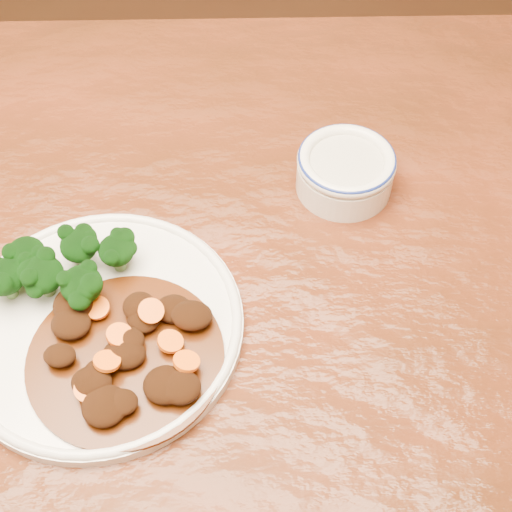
# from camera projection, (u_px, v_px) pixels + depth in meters

# --- Properties ---
(ground) EXTENTS (4.00, 4.00, 0.00)m
(ground) POSITION_uv_depth(u_px,v_px,m) (167.00, 507.00, 1.34)
(ground) COLOR #472011
(ground) RESTS_ON ground
(dining_table) EXTENTS (1.60, 1.08, 0.75)m
(dining_table) POSITION_uv_depth(u_px,v_px,m) (108.00, 317.00, 0.81)
(dining_table) COLOR #612411
(dining_table) RESTS_ON ground
(dinner_plate) EXTENTS (0.28, 0.28, 0.02)m
(dinner_plate) POSITION_uv_depth(u_px,v_px,m) (101.00, 325.00, 0.70)
(dinner_plate) COLOR white
(dinner_plate) RESTS_ON dining_table
(broccoli_florets) EXTENTS (0.14, 0.09, 0.05)m
(broccoli_florets) POSITION_uv_depth(u_px,v_px,m) (57.00, 267.00, 0.70)
(broccoli_florets) COLOR #5E8B48
(broccoli_florets) RESTS_ON dinner_plate
(mince_stew) EXTENTS (0.19, 0.19, 0.03)m
(mince_stew) POSITION_uv_depth(u_px,v_px,m) (128.00, 352.00, 0.66)
(mince_stew) COLOR #4F2208
(mince_stew) RESTS_ON dinner_plate
(dip_bowl) EXTENTS (0.11, 0.11, 0.05)m
(dip_bowl) POSITION_uv_depth(u_px,v_px,m) (345.00, 170.00, 0.80)
(dip_bowl) COLOR white
(dip_bowl) RESTS_ON dining_table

